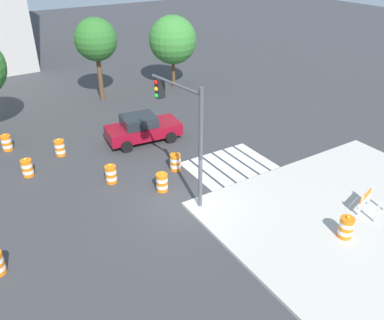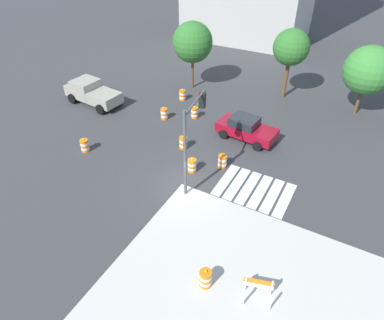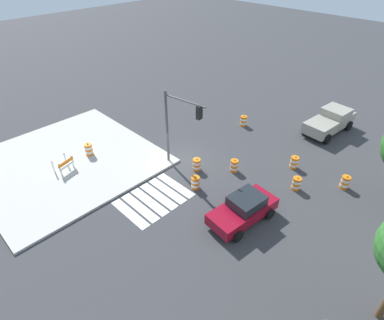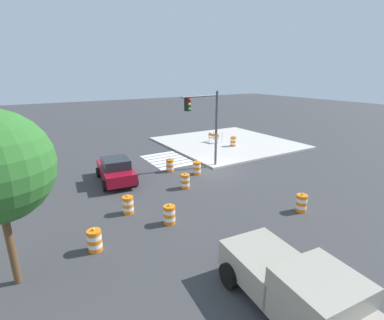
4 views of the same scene
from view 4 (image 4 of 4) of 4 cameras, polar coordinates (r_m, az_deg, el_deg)
The scene contains 15 objects.
ground_plane at distance 21.10m, azimuth 4.34°, elevation -1.94°, with size 120.00×120.00×0.00m, color #38383A.
sidewalk_corner at distance 29.17m, azimuth 7.10°, elevation 3.50°, with size 12.00×12.00×0.15m, color #BCB7AD.
crosswalk_stripes at distance 23.48m, azimuth -4.94°, elevation 0.06°, with size 4.35×3.20×0.02m.
sports_car at distance 19.18m, azimuth -15.09°, elevation -1.91°, with size 4.47×2.48×1.63m.
pickup_truck at distance 9.28m, azimuth 21.02°, elevation -23.69°, with size 5.31×2.73×1.92m.
traffic_barrel_near_corner at distance 15.82m, azimuth 21.14°, elevation -8.06°, with size 0.56×0.56×1.02m.
traffic_barrel_crosswalk_end at distance 20.61m, azimuth -4.44°, elevation -1.08°, with size 0.56×0.56×1.02m.
traffic_barrel_median_near at distance 20.00m, azimuth 0.98°, elevation -1.61°, with size 0.56×0.56×1.02m.
traffic_barrel_median_far at distance 13.69m, azimuth -4.57°, elevation -10.89°, with size 0.56×0.56×1.02m.
traffic_barrel_far_curb at distance 12.42m, azimuth -18.99°, elevation -15.04°, with size 0.56×0.56×1.02m.
traffic_barrel_lane_center at distance 17.60m, azimuth -1.38°, elevation -4.27°, with size 0.56×0.56×1.02m.
traffic_barrel_opposite_curb at distance 14.93m, azimuth -12.76°, elevation -8.80°, with size 0.56×0.56×1.02m.
traffic_barrel_on_sidewalk at distance 27.45m, azimuth 8.30°, elevation 3.73°, with size 0.56×0.56×1.02m.
construction_barricade at distance 28.76m, azimuth 4.57°, elevation 4.70°, with size 1.40×1.08×1.00m.
traffic_light_pole at distance 20.22m, azimuth 2.66°, elevation 8.67°, with size 0.77×3.27×5.50m.
Camera 4 is at (-16.16, 11.70, 6.87)m, focal length 26.51 mm.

